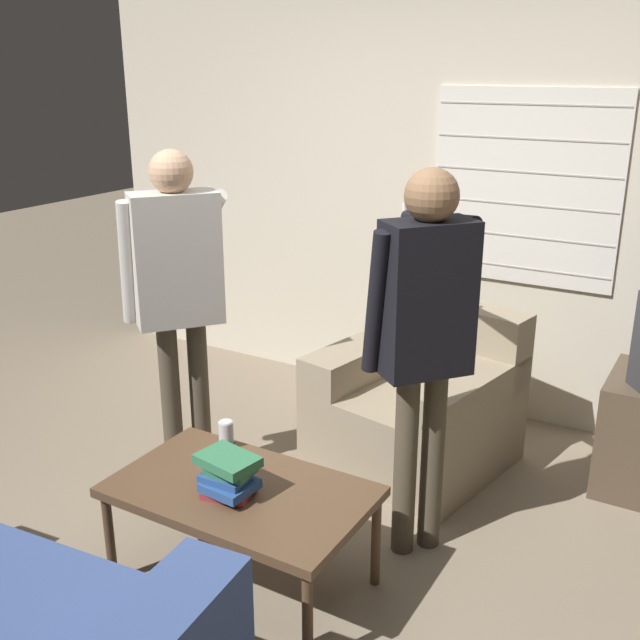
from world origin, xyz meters
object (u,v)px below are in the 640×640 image
coffee_table (241,496)px  person_left_standing (177,279)px  soda_can (226,434)px  person_right_standing (424,321)px  book_stack (228,475)px  spare_remote (232,451)px  armchair_beige (418,403)px

coffee_table → person_left_standing: size_ratio=0.61×
soda_can → coffee_table: bearing=-44.0°
soda_can → person_left_standing: bearing=147.5°
person_right_standing → book_stack: size_ratio=6.60×
spare_remote → person_left_standing: bearing=109.2°
spare_remote → armchair_beige: bearing=32.8°
coffee_table → soda_can: 0.36m
book_stack → person_right_standing: bearing=52.3°
person_left_standing → person_right_standing: (1.28, 0.03, -0.00)m
soda_can → spare_remote: size_ratio=0.99×
armchair_beige → spare_remote: bearing=81.9°
person_left_standing → person_right_standing: bearing=-50.3°
person_left_standing → spare_remote: bearing=-84.5°
coffee_table → person_right_standing: person_right_standing is taller
coffee_table → person_right_standing: (0.51, 0.60, 0.66)m
armchair_beige → person_right_standing: (0.31, -0.75, 0.75)m
person_right_standing → person_left_standing: bearing=131.0°
person_left_standing → book_stack: person_left_standing is taller
book_stack → spare_remote: 0.34m
coffee_table → spare_remote: 0.29m
book_stack → soda_can: size_ratio=2.04×
coffee_table → person_right_standing: size_ratio=0.61×
armchair_beige → coffee_table: armchair_beige is taller
person_left_standing → armchair_beige: bearing=-12.8°
coffee_table → book_stack: bearing=-96.3°
book_stack → person_left_standing: bearing=140.1°
armchair_beige → soda_can: size_ratio=8.37×
armchair_beige → book_stack: armchair_beige is taller
spare_remote → coffee_table: bearing=-84.4°
soda_can → spare_remote: 0.08m
coffee_table → book_stack: (-0.01, -0.06, 0.13)m
person_left_standing → book_stack: size_ratio=6.61×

